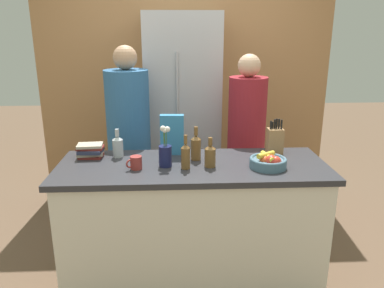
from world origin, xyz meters
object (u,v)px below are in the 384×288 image
at_px(bottle_oil, 118,146).
at_px(book_stack, 90,151).
at_px(person_at_sink, 129,135).
at_px(flower_vase, 165,152).
at_px(cereal_box, 172,135).
at_px(refrigerator, 183,116).
at_px(person_in_blue, 246,137).
at_px(bottle_wine, 210,155).
at_px(bottle_vinegar, 196,147).
at_px(knife_block, 275,140).
at_px(fruit_bowl, 268,162).
at_px(bottle_water, 186,155).
at_px(coffee_mug, 136,163).

bearing_deg(bottle_oil, book_stack, -178.76).
bearing_deg(person_at_sink, flower_vase, -56.11).
bearing_deg(flower_vase, cereal_box, 79.89).
bearing_deg(refrigerator, person_in_blue, -46.86).
bearing_deg(bottle_wine, bottle_vinegar, 119.86).
bearing_deg(knife_block, fruit_bowl, -111.42).
distance_m(bottle_oil, person_at_sink, 0.51).
bearing_deg(person_in_blue, cereal_box, -149.70).
xyz_separation_m(cereal_box, person_at_sink, (-0.37, 0.46, -0.12)).
bearing_deg(person_at_sink, bottle_water, -49.55).
relative_size(flower_vase, bottle_oil, 1.36).
bearing_deg(flower_vase, person_at_sink, 114.42).
xyz_separation_m(coffee_mug, bottle_vinegar, (0.41, 0.17, 0.05)).
relative_size(coffee_mug, person_in_blue, 0.06).
height_order(refrigerator, bottle_wine, refrigerator).
bearing_deg(bottle_vinegar, person_at_sink, 132.52).
distance_m(refrigerator, bottle_oil, 1.17).
relative_size(fruit_bowl, bottle_vinegar, 1.03).
bearing_deg(bottle_wine, flower_vase, 175.57).
distance_m(bottle_water, person_in_blue, 0.94).
relative_size(fruit_bowl, book_stack, 1.27).
bearing_deg(fruit_bowl, flower_vase, 174.57).
height_order(bottle_oil, person_in_blue, person_in_blue).
xyz_separation_m(knife_block, bottle_vinegar, (-0.60, -0.12, -0.00)).
xyz_separation_m(bottle_vinegar, person_at_sink, (-0.54, 0.59, -0.07)).
relative_size(cereal_box, bottle_water, 1.29).
height_order(refrigerator, bottle_oil, refrigerator).
relative_size(coffee_mug, bottle_wine, 0.51).
bearing_deg(bottle_water, flower_vase, 159.58).
xyz_separation_m(knife_block, bottle_water, (-0.68, -0.30, -0.01)).
bearing_deg(bottle_vinegar, person_in_blue, 50.31).
bearing_deg(knife_block, bottle_vinegar, -169.00).
height_order(cereal_box, book_stack, cereal_box).
relative_size(bottle_oil, bottle_water, 0.90).
xyz_separation_m(cereal_box, bottle_wine, (0.26, -0.29, -0.07)).
bearing_deg(flower_vase, bottle_wine, -4.43).
relative_size(knife_block, cereal_box, 0.88).
bearing_deg(book_stack, bottle_oil, 1.24).
distance_m(coffee_mug, person_in_blue, 1.16).
xyz_separation_m(refrigerator, bottle_oil, (-0.50, -1.06, 0.02)).
bearing_deg(refrigerator, flower_vase, -96.66).
relative_size(flower_vase, cereal_box, 0.95).
bearing_deg(knife_block, bottle_wine, -152.28).
xyz_separation_m(book_stack, person_at_sink, (0.22, 0.51, -0.02)).
bearing_deg(cereal_box, refrigerator, 84.24).
bearing_deg(flower_vase, refrigerator, 83.34).
height_order(bottle_oil, bottle_wine, bottle_oil).
bearing_deg(person_in_blue, book_stack, -162.48).
relative_size(flower_vase, coffee_mug, 2.71).
xyz_separation_m(person_at_sink, person_in_blue, (1.01, -0.02, -0.03)).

